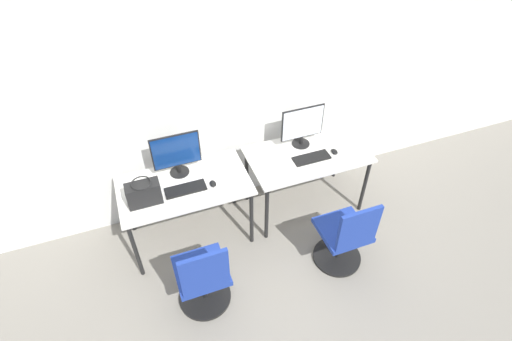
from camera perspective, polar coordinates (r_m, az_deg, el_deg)
ground_plane at (r=4.26m, az=0.67°, el=-10.18°), size 20.00×20.00×0.00m
wall_back at (r=3.92m, az=-3.58°, el=11.80°), size 12.00×0.05×2.80m
desk_left at (r=3.89m, az=-10.12°, el=-2.83°), size 1.24×0.70×0.75m
monitor_left at (r=3.81m, az=-11.30°, el=2.40°), size 0.46×0.19×0.45m
keyboard_left at (r=3.77m, az=-10.02°, el=-2.62°), size 0.38×0.14×0.02m
mouse_left at (r=3.78m, az=-6.17°, el=-1.86°), size 0.06×0.09×0.03m
office_chair_left at (r=3.59m, az=-7.54°, el=-15.22°), size 0.48×0.48×0.90m
desk_right at (r=4.20m, az=7.33°, el=1.56°), size 1.24×0.70×0.75m
monitor_right at (r=4.12m, az=6.64°, el=6.39°), size 0.46×0.19×0.45m
keyboard_right at (r=4.08m, az=7.94°, el=1.80°), size 0.38×0.14×0.02m
mouse_right at (r=4.19m, az=11.14°, el=2.68°), size 0.06×0.09×0.03m
office_chair_right at (r=3.91m, az=12.53°, el=-9.45°), size 0.48×0.48×0.90m
handbag at (r=3.66m, az=-15.74°, el=-3.14°), size 0.30×0.18×0.25m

